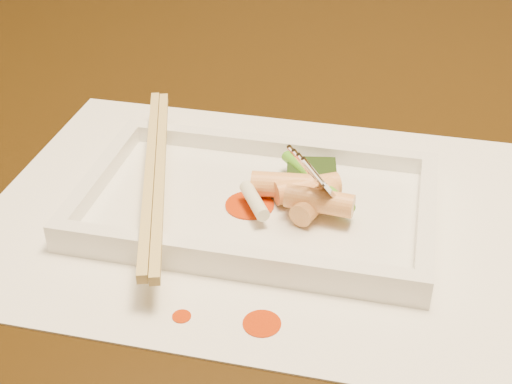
% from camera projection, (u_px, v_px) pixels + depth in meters
% --- Properties ---
extents(table, '(1.40, 0.90, 0.75)m').
position_uv_depth(table, '(367.00, 229.00, 0.69)').
color(table, black).
rests_on(table, ground).
extents(placemat, '(0.40, 0.30, 0.00)m').
position_uv_depth(placemat, '(256.00, 213.00, 0.54)').
color(placemat, white).
rests_on(placemat, table).
extents(sauce_splatter_a, '(0.02, 0.02, 0.00)m').
position_uv_depth(sauce_splatter_a, '(262.00, 324.00, 0.44)').
color(sauce_splatter_a, '#C03105').
rests_on(sauce_splatter_a, placemat).
extents(sauce_splatter_b, '(0.01, 0.01, 0.00)m').
position_uv_depth(sauce_splatter_b, '(182.00, 316.00, 0.44)').
color(sauce_splatter_b, '#C03105').
rests_on(sauce_splatter_b, placemat).
extents(plate_base, '(0.26, 0.16, 0.01)m').
position_uv_depth(plate_base, '(256.00, 207.00, 0.53)').
color(plate_base, white).
rests_on(plate_base, placemat).
extents(plate_rim_far, '(0.26, 0.01, 0.01)m').
position_uv_depth(plate_rim_far, '(276.00, 146.00, 0.59)').
color(plate_rim_far, white).
rests_on(plate_rim_far, plate_base).
extents(plate_rim_near, '(0.26, 0.01, 0.01)m').
position_uv_depth(plate_rim_near, '(231.00, 257.00, 0.47)').
color(plate_rim_near, white).
rests_on(plate_rim_near, plate_base).
extents(plate_rim_left, '(0.01, 0.14, 0.01)m').
position_uv_depth(plate_rim_left, '(100.00, 175.00, 0.55)').
color(plate_rim_left, white).
rests_on(plate_rim_left, plate_base).
extents(plate_rim_right, '(0.01, 0.14, 0.01)m').
position_uv_depth(plate_rim_right, '(426.00, 217.00, 0.50)').
color(plate_rim_right, white).
rests_on(plate_rim_right, plate_base).
extents(veg_piece, '(0.04, 0.03, 0.01)m').
position_uv_depth(veg_piece, '(311.00, 172.00, 0.55)').
color(veg_piece, black).
rests_on(veg_piece, plate_base).
extents(scallion_white, '(0.03, 0.04, 0.01)m').
position_uv_depth(scallion_white, '(254.00, 201.00, 0.51)').
color(scallion_white, '#EAEACC').
rests_on(scallion_white, plate_base).
extents(scallion_green, '(0.06, 0.07, 0.01)m').
position_uv_depth(scallion_green, '(317.00, 181.00, 0.53)').
color(scallion_green, '#3F9317').
rests_on(scallion_green, plate_base).
extents(chopstick_a, '(0.08, 0.24, 0.01)m').
position_uv_depth(chopstick_a, '(150.00, 170.00, 0.54)').
color(chopstick_a, tan).
rests_on(chopstick_a, plate_rim_near).
extents(chopstick_b, '(0.08, 0.24, 0.01)m').
position_uv_depth(chopstick_b, '(160.00, 172.00, 0.54)').
color(chopstick_b, tan).
rests_on(chopstick_b, plate_rim_near).
extents(fork, '(0.09, 0.10, 0.14)m').
position_uv_depth(fork, '(360.00, 114.00, 0.49)').
color(fork, silver).
rests_on(fork, plate_base).
extents(sauce_blob_0, '(0.04, 0.04, 0.00)m').
position_uv_depth(sauce_blob_0, '(250.00, 205.00, 0.53)').
color(sauce_blob_0, '#C03105').
rests_on(sauce_blob_0, plate_base).
extents(rice_cake_0, '(0.05, 0.04, 0.02)m').
position_uv_depth(rice_cake_0, '(307.00, 189.00, 0.53)').
color(rice_cake_0, '#F9C174').
rests_on(rice_cake_0, plate_base).
extents(rice_cake_1, '(0.05, 0.02, 0.02)m').
position_uv_depth(rice_cake_1, '(284.00, 185.00, 0.53)').
color(rice_cake_1, '#F9C174').
rests_on(rice_cake_1, plate_base).
extents(rice_cake_2, '(0.05, 0.02, 0.02)m').
position_uv_depth(rice_cake_2, '(319.00, 201.00, 0.50)').
color(rice_cake_2, '#F9C174').
rests_on(rice_cake_2, plate_base).
extents(rice_cake_3, '(0.03, 0.05, 0.02)m').
position_uv_depth(rice_cake_3, '(315.00, 201.00, 0.52)').
color(rice_cake_3, '#F9C174').
rests_on(rice_cake_3, plate_base).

